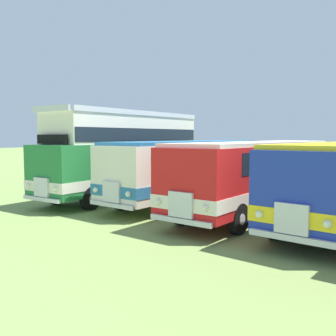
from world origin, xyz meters
name	(u,v)px	position (x,y,z in m)	size (l,w,h in m)	color
bus_first_in_row	(127,153)	(-14.49, -0.25, 2.36)	(2.93, 10.73, 4.52)	#237538
bus_second_in_row	(190,166)	(-10.86, 0.42, 1.75)	(2.77, 10.56, 2.99)	silver
bus_third_in_row	(259,170)	(-7.24, 0.33, 1.76)	(2.69, 11.61, 2.99)	red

